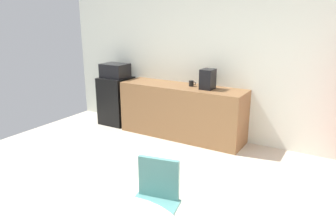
# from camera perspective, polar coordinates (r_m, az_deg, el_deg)

# --- Properties ---
(wall_back) EXTENTS (6.00, 0.10, 2.60)m
(wall_back) POSITION_cam_1_polar(r_m,az_deg,el_deg) (5.45, 8.49, 8.91)
(wall_back) COLOR silver
(wall_back) RESTS_ON ground_plane
(counter_block) EXTENTS (2.18, 0.60, 0.90)m
(counter_block) POSITION_cam_1_polar(r_m,az_deg,el_deg) (5.50, 2.47, 0.09)
(counter_block) COLOR brown
(counter_block) RESTS_ON ground_plane
(mini_fridge) EXTENTS (0.54, 0.54, 0.91)m
(mini_fridge) POSITION_cam_1_polar(r_m,az_deg,el_deg) (6.29, -9.16, 2.05)
(mini_fridge) COLOR black
(mini_fridge) RESTS_ON ground_plane
(microwave) EXTENTS (0.48, 0.38, 0.26)m
(microwave) POSITION_cam_1_polar(r_m,az_deg,el_deg) (6.17, -9.41, 7.29)
(microwave) COLOR black
(microwave) RESTS_ON mini_fridge
(chair_teal) EXTENTS (0.50, 0.50, 0.83)m
(chair_teal) POSITION_cam_1_polar(r_m,az_deg,el_deg) (2.90, -2.32, -14.50)
(chair_teal) COLOR silver
(chair_teal) RESTS_ON ground_plane
(mug_white) EXTENTS (0.13, 0.08, 0.09)m
(mug_white) POSITION_cam_1_polar(r_m,az_deg,el_deg) (5.37, 4.19, 5.11)
(mug_white) COLOR black
(mug_white) RESTS_ON counter_block
(coffee_maker) EXTENTS (0.20, 0.24, 0.32)m
(coffee_maker) POSITION_cam_1_polar(r_m,az_deg,el_deg) (5.16, 7.09, 5.83)
(coffee_maker) COLOR black
(coffee_maker) RESTS_ON counter_block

